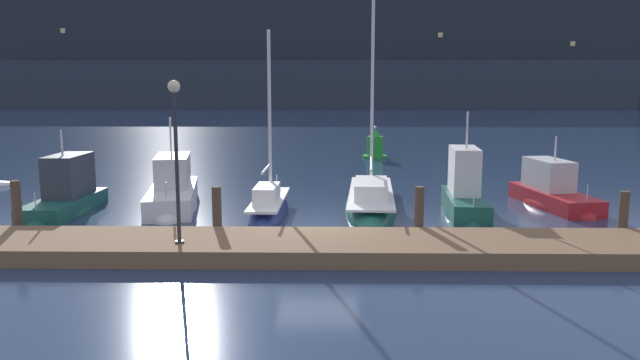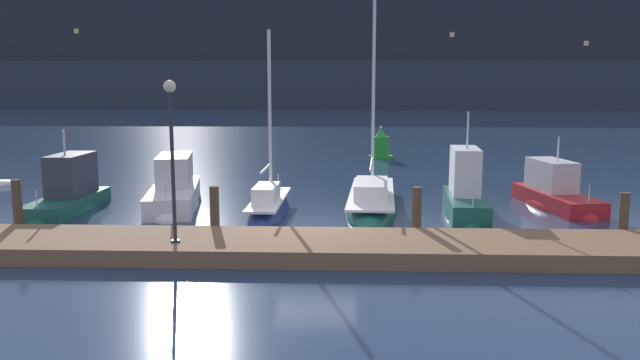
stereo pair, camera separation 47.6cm
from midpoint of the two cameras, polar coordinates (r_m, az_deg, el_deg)
The scene contains 15 objects.
ground_plane at distance 19.24m, azimuth -0.88°, elevation -5.00°, with size 400.00×400.00×0.00m, color navy.
dock at distance 16.99m, azimuth -1.13°, elevation -6.12°, with size 25.31×2.80×0.45m, color brown.
mooring_pile_0 at distance 20.78m, azimuth -26.56°, elevation -2.44°, with size 0.28×0.28×1.75m, color #4C3D2D.
mooring_pile_1 at distance 18.80m, azimuth -10.12°, elevation -3.00°, with size 0.28×0.28×1.59m, color #4C3D2D.
mooring_pile_2 at distance 18.60m, azimuth 8.32°, elevation -3.05°, with size 0.28×0.28×1.60m, color #4C3D2D.
mooring_pile_3 at distance 20.26m, azimuth 25.38°, elevation -3.02°, with size 0.28×0.28×1.49m, color #4C3D2D.
motorboat_berth_1 at distance 24.14m, azimuth -22.75°, elevation -1.98°, with size 1.67×4.98×3.56m.
motorboat_berth_2 at distance 24.07m, azimuth -13.86°, elevation -1.70°, with size 2.76×6.25×4.03m.
sailboat_berth_3 at distance 22.05m, azimuth -5.30°, elevation -2.87°, with size 1.36×5.57×6.99m.
sailboat_berth_4 at distance 23.49m, azimuth 4.09°, elevation -2.14°, with size 2.45×8.36×11.02m.
motorboat_berth_5 at distance 22.52m, azimuth 12.48°, elevation -1.97°, with size 1.72×4.85×4.16m.
motorboat_berth_6 at distance 25.03m, azimuth 20.00°, elevation -1.64°, with size 2.40×5.34×3.25m.
channel_buoy at distance 38.32m, azimuth 4.69°, elevation 3.11°, with size 1.48×1.48×1.96m.
dock_lamppost at distance 16.49m, azimuth -13.87°, elevation 3.92°, with size 0.32×0.32×4.24m.
hillside_backdrop at distance 116.63m, azimuth -0.72°, elevation 11.12°, with size 240.00×23.00×19.32m.
Camera 1 is at (0.39, -18.66, 4.67)m, focal length 35.00 mm.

